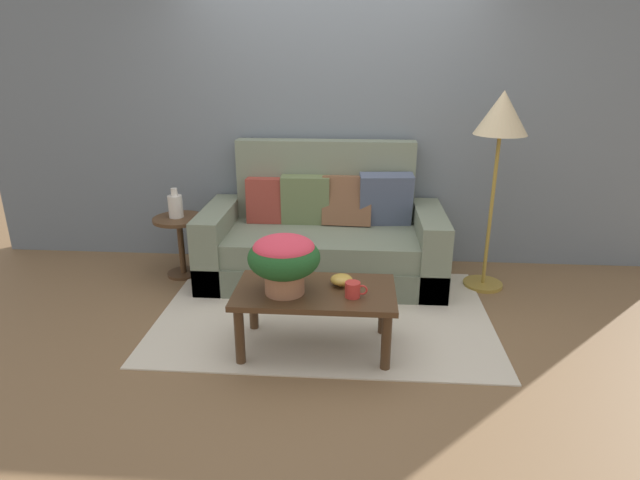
# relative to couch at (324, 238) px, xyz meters

# --- Properties ---
(ground_plane) EXTENTS (14.00, 14.00, 0.00)m
(ground_plane) POSITION_rel_couch_xyz_m (0.05, -0.66, -0.35)
(ground_plane) COLOR brown
(wall_back) EXTENTS (6.40, 0.12, 2.91)m
(wall_back) POSITION_rel_couch_xyz_m (0.05, 0.48, 1.11)
(wall_back) COLOR slate
(wall_back) RESTS_ON ground
(area_rug) EXTENTS (2.43, 1.64, 0.01)m
(area_rug) POSITION_rel_couch_xyz_m (0.05, -0.73, -0.34)
(area_rug) COLOR beige
(area_rug) RESTS_ON ground
(couch) EXTENTS (2.01, 0.92, 1.14)m
(couch) POSITION_rel_couch_xyz_m (0.00, 0.00, 0.00)
(couch) COLOR #626B59
(couch) RESTS_ON ground
(coffee_table) EXTENTS (1.03, 0.56, 0.43)m
(coffee_table) POSITION_rel_couch_xyz_m (0.02, -1.20, 0.01)
(coffee_table) COLOR #442D1B
(coffee_table) RESTS_ON ground
(side_table) EXTENTS (0.43, 0.43, 0.53)m
(side_table) POSITION_rel_couch_xyz_m (-1.23, -0.08, 0.02)
(side_table) COLOR #4C331E
(side_table) RESTS_ON ground
(floor_lamp) EXTENTS (0.41, 0.41, 1.59)m
(floor_lamp) POSITION_rel_couch_xyz_m (1.35, -0.12, 0.99)
(floor_lamp) COLOR olive
(floor_lamp) RESTS_ON ground
(potted_plant) EXTENTS (0.45, 0.45, 0.37)m
(potted_plant) POSITION_rel_couch_xyz_m (-0.16, -1.26, 0.31)
(potted_plant) COLOR #A36B4C
(potted_plant) RESTS_ON coffee_table
(coffee_mug) EXTENTS (0.14, 0.10, 0.10)m
(coffee_mug) POSITION_rel_couch_xyz_m (0.27, -1.29, 0.13)
(coffee_mug) COLOR red
(coffee_mug) RESTS_ON coffee_table
(snack_bowl) EXTENTS (0.15, 0.15, 0.07)m
(snack_bowl) POSITION_rel_couch_xyz_m (0.19, -1.12, 0.12)
(snack_bowl) COLOR gold
(snack_bowl) RESTS_ON coffee_table
(table_vase) EXTENTS (0.12, 0.12, 0.25)m
(table_vase) POSITION_rel_couch_xyz_m (-1.25, -0.07, 0.29)
(table_vase) COLOR silver
(table_vase) RESTS_ON side_table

